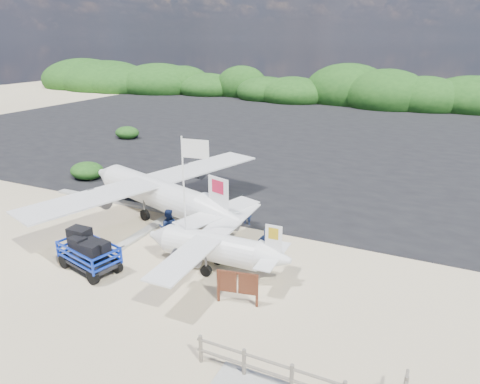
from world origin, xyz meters
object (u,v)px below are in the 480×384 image
object	(u,v)px
flagpole	(187,265)
aircraft_large	(459,181)
crew_b	(168,227)
crew_a	(247,211)
crew_c	(266,245)
aircraft_small	(240,123)
baggage_cart	(91,270)
signboard	(237,304)

from	to	relation	value
flagpole	aircraft_large	size ratio (longest dim) A/B	0.40
crew_b	crew_a	bearing A→B (deg)	-147.23
crew_c	aircraft_small	size ratio (longest dim) A/B	0.24
flagpole	crew_c	size ratio (longest dim) A/B	3.54
flagpole	crew_a	distance (m)	5.39
crew_b	crew_c	xyz separation A→B (m)	(5.02, 0.42, -0.11)
crew_a	crew_c	world-z (taller)	crew_c
baggage_cart	flagpole	bearing A→B (deg)	44.14
baggage_cart	aircraft_large	size ratio (longest dim) A/B	0.20
baggage_cart	aircraft_small	distance (m)	35.55
crew_c	aircraft_large	bearing A→B (deg)	-138.68
baggage_cart	aircraft_small	xyz separation A→B (m)	(-8.60, 34.49, 0.00)
crew_a	aircraft_large	distance (m)	17.37
aircraft_small	crew_c	bearing A→B (deg)	115.77
aircraft_large	aircraft_small	xyz separation A→B (m)	(-23.74, 13.48, 0.00)
signboard	crew_c	distance (m)	3.67
crew_c	aircraft_large	distance (m)	18.97
flagpole	crew_c	distance (m)	3.71
baggage_cart	signboard	bearing A→B (deg)	17.03
baggage_cart	flagpole	distance (m)	4.27
baggage_cart	crew_b	world-z (taller)	crew_b
aircraft_small	signboard	bearing A→B (deg)	113.60
signboard	aircraft_large	distance (m)	22.13
baggage_cart	crew_a	size ratio (longest dim) A/B	1.91
flagpole	crew_b	xyz separation A→B (m)	(-1.90, 1.39, 0.95)
flagpole	baggage_cart	bearing A→B (deg)	-149.47
crew_c	aircraft_small	world-z (taller)	crew_c
crew_c	aircraft_small	distance (m)	34.19
signboard	aircraft_large	size ratio (longest dim) A/B	0.12
flagpole	crew_c	xyz separation A→B (m)	(3.13, 1.82, 0.84)
baggage_cart	flagpole	xyz separation A→B (m)	(3.67, 2.17, 0.00)
crew_a	crew_b	distance (m)	4.64
crew_b	crew_c	size ratio (longest dim) A/B	1.13
flagpole	aircraft_small	bearing A→B (deg)	110.80
crew_b	aircraft_small	xyz separation A→B (m)	(-10.38, 30.93, -0.95)
signboard	aircraft_small	world-z (taller)	aircraft_small
crew_a	aircraft_large	xyz separation A→B (m)	(10.84, 13.55, -0.79)
signboard	crew_a	size ratio (longest dim) A/B	1.10
crew_c	aircraft_large	world-z (taller)	aircraft_large
flagpole	crew_b	size ratio (longest dim) A/B	3.14
signboard	crew_a	bearing A→B (deg)	100.42
baggage_cart	crew_c	xyz separation A→B (m)	(6.80, 3.98, 0.84)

